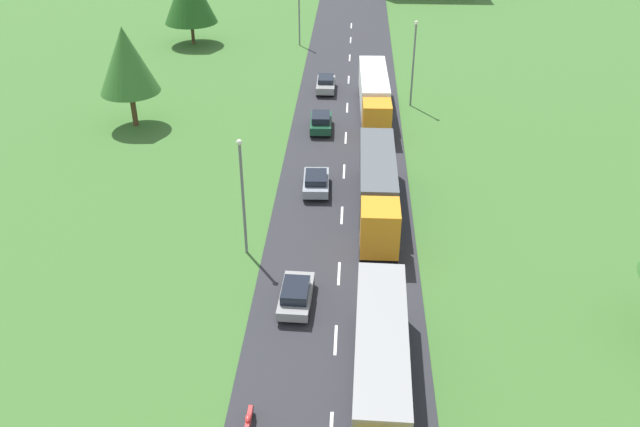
{
  "coord_description": "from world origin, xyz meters",
  "views": [
    {
      "loc": [
        0.64,
        -10.45,
        24.72
      ],
      "look_at": [
        -1.43,
        27.91,
        1.57
      ],
      "focal_mm": 37.7,
      "sensor_mm": 36.0,
      "label": 1
    }
  ],
  "objects_px": {
    "truck_lead": "(381,373)",
    "lamppost_fourth": "(299,11)",
    "car_fifth": "(326,84)",
    "car_second": "(296,294)",
    "car_third": "(316,182)",
    "car_fourth": "(321,122)",
    "truck_second": "(378,186)",
    "motorcycle_courier": "(249,420)",
    "tree_maple": "(126,60)",
    "lamppost_third": "(414,59)",
    "lamppost_second": "(243,192)",
    "truck_third": "(374,94)"
  },
  "relations": [
    {
      "from": "truck_lead",
      "to": "lamppost_fourth",
      "type": "bearing_deg",
      "value": 98.35
    },
    {
      "from": "truck_lead",
      "to": "lamppost_fourth",
      "type": "distance_m",
      "value": 58.15
    },
    {
      "from": "truck_lead",
      "to": "car_fifth",
      "type": "relative_size",
      "value": 3.38
    },
    {
      "from": "car_second",
      "to": "lamppost_fourth",
      "type": "bearing_deg",
      "value": 94.33
    },
    {
      "from": "car_third",
      "to": "car_fourth",
      "type": "distance_m",
      "value": 11.15
    },
    {
      "from": "truck_second",
      "to": "car_second",
      "type": "distance_m",
      "value": 11.83
    },
    {
      "from": "motorcycle_courier",
      "to": "tree_maple",
      "type": "bearing_deg",
      "value": 114.17
    },
    {
      "from": "car_third",
      "to": "lamppost_fourth",
      "type": "height_order",
      "value": "lamppost_fourth"
    },
    {
      "from": "truck_second",
      "to": "lamppost_third",
      "type": "bearing_deg",
      "value": 79.93
    },
    {
      "from": "motorcycle_courier",
      "to": "lamppost_fourth",
      "type": "distance_m",
      "value": 59.43
    },
    {
      "from": "lamppost_second",
      "to": "car_fifth",
      "type": "bearing_deg",
      "value": 82.63
    },
    {
      "from": "truck_third",
      "to": "car_fifth",
      "type": "bearing_deg",
      "value": 128.37
    },
    {
      "from": "car_fourth",
      "to": "motorcycle_courier",
      "type": "relative_size",
      "value": 2.09
    },
    {
      "from": "car_fifth",
      "to": "lamppost_second",
      "type": "distance_m",
      "value": 29.81
    },
    {
      "from": "truck_third",
      "to": "lamppost_third",
      "type": "bearing_deg",
      "value": 36.28
    },
    {
      "from": "car_third",
      "to": "lamppost_fourth",
      "type": "bearing_deg",
      "value": 96.5
    },
    {
      "from": "truck_second",
      "to": "car_fifth",
      "type": "distance_m",
      "value": 24.46
    },
    {
      "from": "car_third",
      "to": "lamppost_third",
      "type": "bearing_deg",
      "value": 65.21
    },
    {
      "from": "truck_third",
      "to": "car_fifth",
      "type": "relative_size",
      "value": 3.23
    },
    {
      "from": "tree_maple",
      "to": "car_fifth",
      "type": "bearing_deg",
      "value": 29.27
    },
    {
      "from": "truck_third",
      "to": "car_fourth",
      "type": "height_order",
      "value": "truck_third"
    },
    {
      "from": "motorcycle_courier",
      "to": "truck_third",
      "type": "bearing_deg",
      "value": 80.55
    },
    {
      "from": "motorcycle_courier",
      "to": "car_fifth",
      "type": "bearing_deg",
      "value": 88.0
    },
    {
      "from": "car_fifth",
      "to": "car_second",
      "type": "bearing_deg",
      "value": -90.19
    },
    {
      "from": "lamppost_third",
      "to": "tree_maple",
      "type": "relative_size",
      "value": 0.91
    },
    {
      "from": "truck_third",
      "to": "lamppost_third",
      "type": "height_order",
      "value": "lamppost_third"
    },
    {
      "from": "car_fifth",
      "to": "lamppost_fourth",
      "type": "height_order",
      "value": "lamppost_fourth"
    },
    {
      "from": "car_fourth",
      "to": "tree_maple",
      "type": "distance_m",
      "value": 17.73
    },
    {
      "from": "truck_second",
      "to": "motorcycle_courier",
      "type": "relative_size",
      "value": 6.81
    },
    {
      "from": "lamppost_second",
      "to": "tree_maple",
      "type": "relative_size",
      "value": 0.89
    },
    {
      "from": "lamppost_fourth",
      "to": "truck_lead",
      "type": "bearing_deg",
      "value": -81.65
    },
    {
      "from": "truck_third",
      "to": "tree_maple",
      "type": "xyz_separation_m",
      "value": [
        -21.68,
        -3.47,
        3.96
      ]
    },
    {
      "from": "truck_third",
      "to": "car_fourth",
      "type": "bearing_deg",
      "value": -140.95
    },
    {
      "from": "truck_second",
      "to": "car_fourth",
      "type": "height_order",
      "value": "truck_second"
    },
    {
      "from": "car_fifth",
      "to": "lamppost_third",
      "type": "distance_m",
      "value": 9.8
    },
    {
      "from": "car_fifth",
      "to": "tree_maple",
      "type": "bearing_deg",
      "value": -150.73
    },
    {
      "from": "car_second",
      "to": "car_fourth",
      "type": "height_order",
      "value": "car_fourth"
    },
    {
      "from": "lamppost_fourth",
      "to": "car_second",
      "type": "bearing_deg",
      "value": -85.67
    },
    {
      "from": "car_fourth",
      "to": "car_fifth",
      "type": "distance_m",
      "value": 9.85
    },
    {
      "from": "truck_third",
      "to": "lamppost_second",
      "type": "relative_size",
      "value": 1.65
    },
    {
      "from": "car_third",
      "to": "car_fourth",
      "type": "height_order",
      "value": "car_fourth"
    },
    {
      "from": "car_fourth",
      "to": "lamppost_second",
      "type": "distance_m",
      "value": 20.19
    },
    {
      "from": "truck_third",
      "to": "motorcycle_courier",
      "type": "height_order",
      "value": "truck_third"
    },
    {
      "from": "lamppost_second",
      "to": "lamppost_fourth",
      "type": "bearing_deg",
      "value": 90.15
    },
    {
      "from": "truck_third",
      "to": "lamppost_third",
      "type": "xyz_separation_m",
      "value": [
        3.65,
        2.68,
        2.45
      ]
    },
    {
      "from": "car_second",
      "to": "motorcycle_courier",
      "type": "relative_size",
      "value": 2.11
    },
    {
      "from": "tree_maple",
      "to": "lamppost_third",
      "type": "bearing_deg",
      "value": 13.64
    },
    {
      "from": "lamppost_second",
      "to": "tree_maple",
      "type": "bearing_deg",
      "value": 123.45
    },
    {
      "from": "truck_third",
      "to": "tree_maple",
      "type": "distance_m",
      "value": 22.31
    },
    {
      "from": "car_fifth",
      "to": "motorcycle_courier",
      "type": "height_order",
      "value": "car_fifth"
    }
  ]
}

